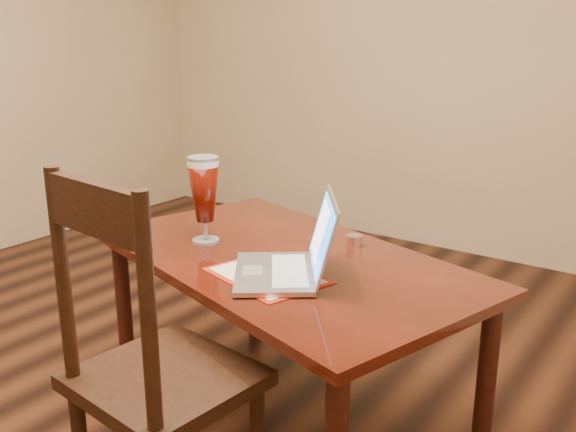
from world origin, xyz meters
The scene contains 3 objects.
ground centered at (0.00, 0.00, 0.00)m, with size 5.00×5.00×0.00m, color black.
dining_table centered at (0.47, 0.22, 0.61)m, with size 1.60×1.16×1.00m.
dining_chair centered at (0.51, -0.42, 0.52)m, with size 0.51×0.49×1.10m.
Camera 1 is at (1.74, -1.50, 1.44)m, focal length 40.00 mm.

